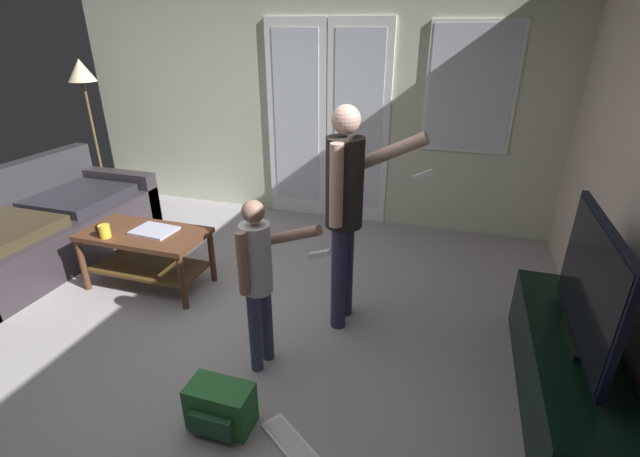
{
  "coord_description": "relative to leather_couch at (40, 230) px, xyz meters",
  "views": [
    {
      "loc": [
        1.61,
        -2.2,
        1.99
      ],
      "look_at": [
        0.82,
        0.32,
        0.79
      ],
      "focal_mm": 24.8,
      "sensor_mm": 36.0,
      "label": 1
    }
  ],
  "objects": [
    {
      "name": "loose_keyboard",
      "position": [
        2.98,
        -1.26,
        -0.28
      ],
      "size": [
        0.44,
        0.35,
        0.02
      ],
      "color": "white",
      "rests_on": "ground_plane"
    },
    {
      "name": "person_child",
      "position": [
        2.58,
        -0.72,
        0.4
      ],
      "size": [
        0.54,
        0.3,
        1.13
      ],
      "color": "#393E60",
      "rests_on": "ground_plane"
    },
    {
      "name": "ground_plane",
      "position": [
        1.98,
        -0.57,
        -0.3
      ],
      "size": [
        5.36,
        4.89,
        0.02
      ],
      "primitive_type": "cube",
      "color": "#979195"
    },
    {
      "name": "backpack",
      "position": [
        2.55,
        -1.24,
        -0.16
      ],
      "size": [
        0.35,
        0.23,
        0.26
      ],
      "color": "#2C6C35",
      "rests_on": "ground_plane"
    },
    {
      "name": "tv_remote_black",
      "position": [
        0.91,
        -0.19,
        0.22
      ],
      "size": [
        0.16,
        0.15,
        0.02
      ],
      "primitive_type": "cube",
      "rotation": [
        0.0,
        0.0,
        -0.75
      ],
      "color": "black",
      "rests_on": "coffee_table"
    },
    {
      "name": "tv_stand",
      "position": [
        4.34,
        -0.5,
        -0.07
      ],
      "size": [
        0.43,
        1.56,
        0.42
      ],
      "color": "black",
      "rests_on": "ground_plane"
    },
    {
      "name": "coffee_table",
      "position": [
        1.27,
        -0.12,
        0.07
      ],
      "size": [
        1.01,
        0.51,
        0.49
      ],
      "color": "#4F2E1C",
      "rests_on": "ground_plane"
    },
    {
      "name": "leather_couch",
      "position": [
        0.0,
        0.0,
        0.0
      ],
      "size": [
        0.99,
        2.12,
        0.83
      ],
      "color": "#2D282C",
      "rests_on": "ground_plane"
    },
    {
      "name": "floor_lamp",
      "position": [
        -0.35,
        1.24,
        1.15
      ],
      "size": [
        0.29,
        0.29,
        1.7
      ],
      "color": "#382B30",
      "rests_on": "ground_plane"
    },
    {
      "name": "laptop_closed",
      "position": [
        1.35,
        -0.09,
        0.22
      ],
      "size": [
        0.34,
        0.27,
        0.02
      ],
      "primitive_type": "cube",
      "rotation": [
        0.0,
        0.0,
        -0.06
      ],
      "color": "#A8ACC1",
      "rests_on": "coffee_table"
    },
    {
      "name": "flat_screen_tv",
      "position": [
        4.34,
        -0.5,
        0.5
      ],
      "size": [
        0.08,
        1.01,
        0.71
      ],
      "color": "black",
      "rests_on": "tv_stand"
    },
    {
      "name": "cup_near_edge",
      "position": [
        1.05,
        -0.29,
        0.26
      ],
      "size": [
        0.09,
        0.09,
        0.1
      ],
      "primitive_type": "cylinder",
      "color": "gold",
      "rests_on": "coffee_table"
    },
    {
      "name": "person_adult",
      "position": [
        2.94,
        -0.1,
        0.66
      ],
      "size": [
        0.68,
        0.42,
        1.57
      ],
      "color": "#353159",
      "rests_on": "ground_plane"
    },
    {
      "name": "wall_back_with_doors",
      "position": [
        2.06,
        1.84,
        1.02
      ],
      "size": [
        5.36,
        0.09,
        2.69
      ],
      "color": "beige",
      "rests_on": "ground_plane"
    }
  ]
}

